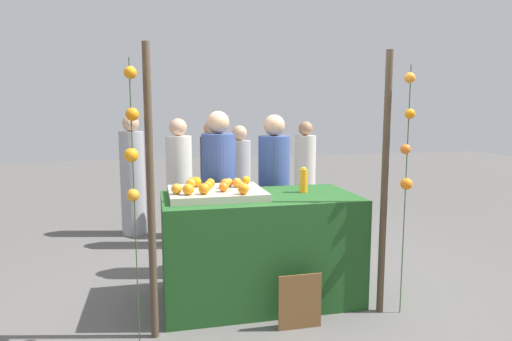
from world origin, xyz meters
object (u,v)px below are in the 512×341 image
(juice_bottle, at_px, (304,181))
(vendor_right, at_px, (274,198))
(orange_0, at_px, (188,189))
(stall_counter, at_px, (260,248))
(chalkboard_sign, at_px, (300,302))
(orange_1, at_px, (237,183))
(vendor_left, at_px, (219,199))

(juice_bottle, height_order, vendor_right, vendor_right)
(orange_0, distance_m, vendor_right, 1.33)
(stall_counter, distance_m, chalkboard_sign, 0.68)
(stall_counter, relative_size, juice_bottle, 7.38)
(stall_counter, xyz_separation_m, juice_bottle, (0.42, 0.06, 0.58))
(orange_1, relative_size, juice_bottle, 0.36)
(orange_0, xyz_separation_m, vendor_left, (0.37, 0.85, -0.27))
(chalkboard_sign, xyz_separation_m, vendor_right, (0.16, 1.34, 0.55))
(orange_1, xyz_separation_m, vendor_right, (0.51, 0.61, -0.28))
(orange_1, bearing_deg, orange_0, -149.08)
(stall_counter, relative_size, vendor_left, 1.01)
(orange_1, height_order, vendor_left, vendor_left)
(vendor_right, bearing_deg, orange_0, -137.33)
(juice_bottle, bearing_deg, orange_1, 173.83)
(stall_counter, bearing_deg, juice_bottle, 8.15)
(orange_0, bearing_deg, juice_bottle, 11.10)
(chalkboard_sign, height_order, vendor_right, vendor_right)
(orange_0, xyz_separation_m, orange_1, (0.45, 0.27, -0.00))
(orange_0, relative_size, orange_1, 1.11)
(orange_1, xyz_separation_m, vendor_left, (-0.08, 0.58, -0.26))
(juice_bottle, bearing_deg, stall_counter, -171.85)
(juice_bottle, height_order, chalkboard_sign, juice_bottle)
(orange_0, height_order, juice_bottle, juice_bottle)
(orange_0, relative_size, vendor_left, 0.05)
(juice_bottle, distance_m, vendor_left, 0.97)
(vendor_right, bearing_deg, orange_1, -129.59)
(orange_1, bearing_deg, vendor_right, 50.41)
(vendor_left, distance_m, vendor_right, 0.59)
(orange_0, relative_size, vendor_right, 0.06)
(vendor_left, bearing_deg, stall_counter, -69.97)
(chalkboard_sign, distance_m, vendor_left, 1.49)
(stall_counter, height_order, orange_1, orange_1)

